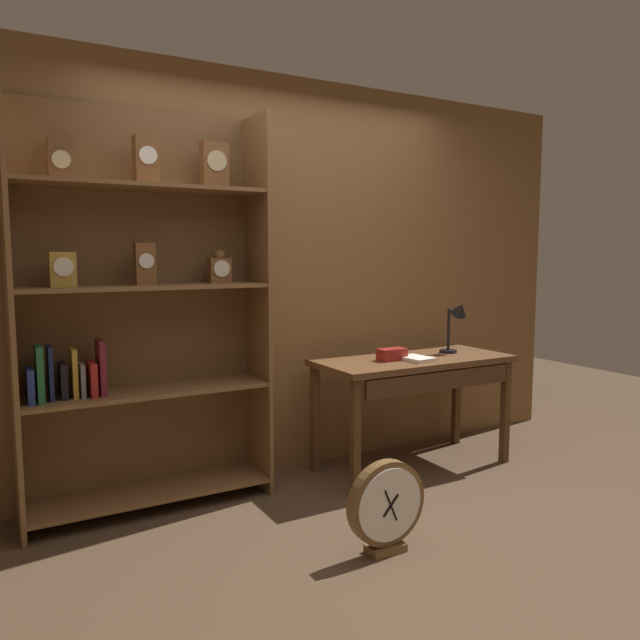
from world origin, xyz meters
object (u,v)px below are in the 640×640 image
(workbench, at_px, (415,371))
(desk_lamp, at_px, (457,319))
(toolbox_small, at_px, (392,354))
(open_repair_manual, at_px, (416,359))
(bookshelf, at_px, (140,311))
(round_clock_large, at_px, (386,506))

(workbench, height_order, desk_lamp, desk_lamp)
(toolbox_small, distance_m, open_repair_manual, 0.16)
(open_repair_manual, bearing_deg, bookshelf, 161.93)
(desk_lamp, distance_m, round_clock_large, 1.72)
(bookshelf, relative_size, open_repair_manual, 10.33)
(workbench, xyz_separation_m, toolbox_small, (-0.19, 0.01, 0.13))
(bookshelf, distance_m, open_repair_manual, 1.76)
(open_repair_manual, xyz_separation_m, round_clock_large, (-0.80, -0.80, -0.54))
(desk_lamp, distance_m, toolbox_small, 0.61)
(desk_lamp, xyz_separation_m, round_clock_large, (-1.25, -0.90, -0.77))
(round_clock_large, bearing_deg, desk_lamp, 35.95)
(round_clock_large, bearing_deg, toolbox_small, 52.75)
(desk_lamp, bearing_deg, toolbox_small, -178.05)
(toolbox_small, bearing_deg, workbench, -2.30)
(open_repair_manual, bearing_deg, workbench, 47.46)
(toolbox_small, height_order, open_repair_manual, toolbox_small)
(desk_lamp, bearing_deg, bookshelf, 173.64)
(desk_lamp, bearing_deg, round_clock_large, -144.05)
(desk_lamp, relative_size, round_clock_large, 0.82)
(open_repair_manual, relative_size, round_clock_large, 0.48)
(bookshelf, xyz_separation_m, open_repair_manual, (1.69, -0.35, -0.36))
(workbench, height_order, toolbox_small, toolbox_small)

